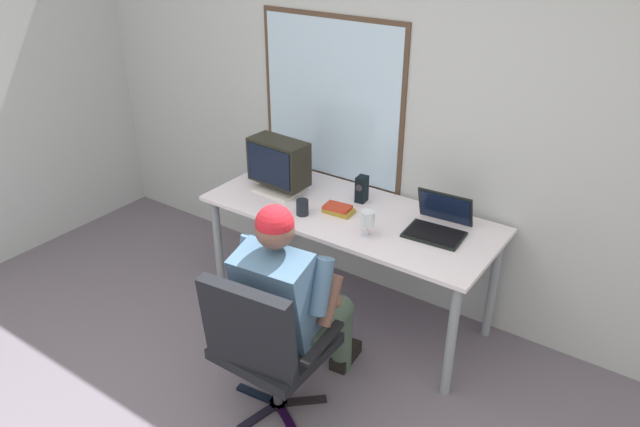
% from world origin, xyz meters
% --- Properties ---
extents(wall_rear, '(5.31, 0.08, 2.85)m').
position_xyz_m(wall_rear, '(-0.02, 2.12, 1.42)').
color(wall_rear, '#B4BABB').
rests_on(wall_rear, ground).
extents(desk, '(1.82, 0.75, 0.76)m').
position_xyz_m(desk, '(-0.11, 1.68, 0.67)').
color(desk, gray).
rests_on(desk, ground).
extents(office_chair, '(0.64, 0.56, 0.91)m').
position_xyz_m(office_chair, '(0.04, 0.66, 0.51)').
color(office_chair, black).
rests_on(office_chair, ground).
extents(person_seated, '(0.56, 0.78, 1.21)m').
position_xyz_m(person_seated, '(0.01, 0.91, 0.63)').
color(person_seated, '#415446').
rests_on(person_seated, ground).
extents(crt_monitor, '(0.40, 0.26, 0.35)m').
position_xyz_m(crt_monitor, '(-0.65, 1.67, 0.95)').
color(crt_monitor, beige).
rests_on(crt_monitor, desk).
extents(laptop, '(0.34, 0.33, 0.22)m').
position_xyz_m(laptop, '(0.43, 1.77, 0.81)').
color(laptop, black).
rests_on(laptop, desk).
extents(wine_glass, '(0.08, 0.08, 0.16)m').
position_xyz_m(wine_glass, '(0.13, 1.49, 0.86)').
color(wine_glass, silver).
rests_on(wine_glass, desk).
extents(desk_speaker, '(0.07, 0.09, 0.17)m').
position_xyz_m(desk_speaker, '(-0.13, 1.85, 0.84)').
color(desk_speaker, black).
rests_on(desk_speaker, desk).
extents(book_stack, '(0.19, 0.12, 0.05)m').
position_xyz_m(book_stack, '(-0.16, 1.63, 0.78)').
color(book_stack, olive).
rests_on(book_stack, desk).
extents(coffee_mug, '(0.07, 0.07, 0.10)m').
position_xyz_m(coffee_mug, '(-0.33, 1.49, 0.80)').
color(coffee_mug, black).
rests_on(coffee_mug, desk).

